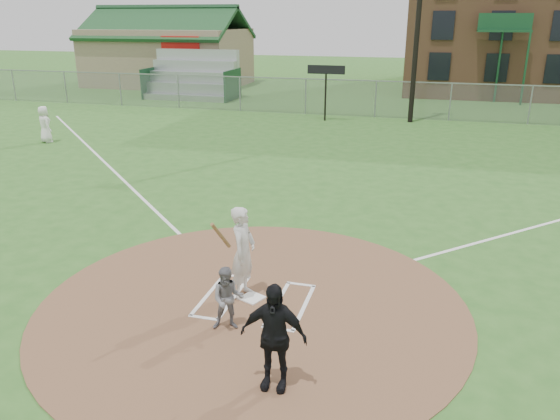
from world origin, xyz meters
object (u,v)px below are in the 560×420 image
(catcher, at_px, (228,299))
(batter_at_plate, at_px, (243,252))
(umpire, at_px, (273,336))
(ondeck_player, at_px, (45,124))
(home_plate, at_px, (252,298))

(catcher, relative_size, batter_at_plate, 0.63)
(catcher, height_order, umpire, umpire)
(ondeck_player, distance_m, batter_at_plate, 17.37)
(home_plate, bearing_deg, catcher, -93.13)
(home_plate, distance_m, ondeck_player, 17.60)
(batter_at_plate, bearing_deg, home_plate, -25.34)
(umpire, bearing_deg, batter_at_plate, 116.32)
(umpire, bearing_deg, home_plate, 113.60)
(home_plate, bearing_deg, ondeck_player, 139.96)
(umpire, xyz_separation_m, batter_at_plate, (-1.37, 2.60, 0.08))
(ondeck_player, bearing_deg, catcher, 169.68)
(catcher, distance_m, umpire, 1.85)
(catcher, relative_size, ondeck_player, 0.74)
(home_plate, height_order, ondeck_player, ondeck_player)
(catcher, bearing_deg, home_plate, 69.51)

